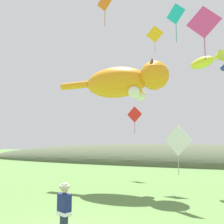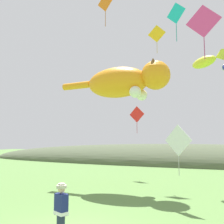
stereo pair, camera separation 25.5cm
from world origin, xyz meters
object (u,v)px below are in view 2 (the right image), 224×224
object	(u,v)px
festival_attendant	(61,212)
kite_giant_cat	(125,82)
kite_diamond_teal	(176,14)
kite_diamond_orange	(105,2)
kite_diamond_gold	(157,34)
kite_diamond_red	(137,115)
kite_fish_windsock	(207,61)
kite_diamond_pink	(203,21)
kite_diamond_white	(178,140)

from	to	relation	value
festival_attendant	kite_giant_cat	bearing A→B (deg)	97.19
kite_diamond_teal	kite_diamond_orange	bearing A→B (deg)	175.15
festival_attendant	kite_diamond_gold	world-z (taller)	kite_diamond_gold
kite_diamond_orange	kite_diamond_red	bearing A→B (deg)	93.69
festival_attendant	kite_diamond_orange	distance (m)	11.75
kite_fish_windsock	kite_diamond_teal	world-z (taller)	kite_diamond_teal
kite_giant_cat	kite_diamond_red	world-z (taller)	kite_giant_cat
kite_giant_cat	kite_fish_windsock	size ratio (longest dim) A/B	3.35
festival_attendant	kite_diamond_pink	world-z (taller)	kite_diamond_pink
kite_diamond_gold	festival_attendant	bearing A→B (deg)	-91.40
kite_diamond_white	kite_diamond_pink	distance (m)	5.37
kite_diamond_orange	kite_diamond_white	bearing A→B (deg)	-2.66
festival_attendant	kite_fish_windsock	size ratio (longest dim) A/B	0.75
festival_attendant	kite_diamond_gold	size ratio (longest dim) A/B	0.76
festival_attendant	kite_diamond_teal	world-z (taller)	kite_diamond_teal
kite_fish_windsock	kite_diamond_red	world-z (taller)	kite_fish_windsock
kite_fish_windsock	kite_diamond_pink	distance (m)	6.28
kite_diamond_red	kite_diamond_orange	distance (m)	9.64
kite_fish_windsock	kite_diamond_teal	bearing A→B (deg)	-105.15
kite_giant_cat	kite_diamond_white	xyz separation A→B (m)	(3.73, -3.11, -3.87)
kite_fish_windsock	kite_diamond_gold	bearing A→B (deg)	149.65
festival_attendant	kite_giant_cat	distance (m)	10.80
festival_attendant	kite_diamond_gold	distance (m)	16.32
kite_diamond_red	kite_diamond_orange	size ratio (longest dim) A/B	1.10
kite_diamond_teal	kite_diamond_white	bearing A→B (deg)	121.65
kite_diamond_red	kite_diamond_gold	size ratio (longest dim) A/B	0.98
kite_diamond_red	kite_diamond_pink	distance (m)	11.56
festival_attendant	kite_diamond_orange	size ratio (longest dim) A/B	0.85
kite_diamond_teal	kite_diamond_pink	distance (m)	2.48
kite_giant_cat	kite_diamond_white	size ratio (longest dim) A/B	3.32
kite_giant_cat	kite_diamond_red	size ratio (longest dim) A/B	3.47
kite_giant_cat	kite_diamond_teal	xyz separation A→B (m)	(3.83, -3.27, 2.41)
festival_attendant	kite_diamond_white	size ratio (longest dim) A/B	0.74
kite_diamond_white	kite_diamond_gold	bearing A→B (deg)	109.04
festival_attendant	kite_diamond_teal	size ratio (longest dim) A/B	0.88
kite_diamond_teal	kite_diamond_pink	bearing A→B (deg)	-51.07
kite_fish_windsock	kite_diamond_white	size ratio (longest dim) A/B	0.99
kite_diamond_gold	kite_diamond_white	bearing A→B (deg)	-70.96
festival_attendant	kite_diamond_gold	xyz separation A→B (m)	(0.31, 12.50, 10.49)
kite_diamond_red	kite_giant_cat	bearing A→B (deg)	-82.22
festival_attendant	kite_fish_windsock	distance (m)	13.21
kite_diamond_red	kite_diamond_orange	bearing A→B (deg)	-86.31
kite_giant_cat	kite_diamond_white	distance (m)	6.21
kite_fish_windsock	kite_diamond_orange	bearing A→B (deg)	-140.44
kite_diamond_white	kite_diamond_orange	size ratio (longest dim) A/B	1.15
festival_attendant	kite_diamond_red	xyz separation A→B (m)	(-1.78, 13.73, 4.24)
kite_diamond_pink	kite_giant_cat	bearing A→B (deg)	136.48
kite_diamond_gold	kite_diamond_pink	size ratio (longest dim) A/B	1.01
kite_diamond_red	kite_diamond_orange	world-z (taller)	kite_diamond_orange
kite_diamond_orange	kite_diamond_pink	xyz separation A→B (m)	(5.28, -1.94, -3.06)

